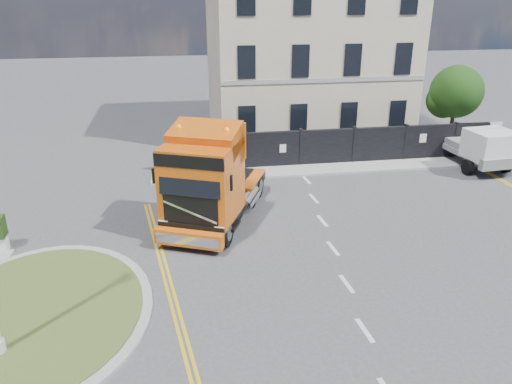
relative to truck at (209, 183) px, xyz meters
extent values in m
plane|color=#424244|center=(1.44, -2.32, -1.88)|extent=(120.00, 120.00, 0.00)
cylinder|color=#989892|center=(-5.56, -5.32, -1.82)|extent=(6.80, 6.80, 0.12)
cylinder|color=#3C4E1F|center=(-5.56, -5.32, -1.74)|extent=(6.20, 6.20, 0.05)
cube|color=black|center=(7.44, 6.68, -0.88)|extent=(18.00, 0.25, 2.00)
cube|color=silver|center=(15.94, 6.68, -0.88)|extent=(2.60, 0.12, 2.00)
cube|color=beige|center=(7.44, 14.18, 3.62)|extent=(12.00, 10.00, 11.00)
cylinder|color=#382619|center=(15.94, 9.68, -0.68)|extent=(0.24, 0.24, 2.40)
sphere|color=black|center=(15.94, 9.68, 1.32)|extent=(3.20, 3.20, 3.20)
sphere|color=black|center=(15.44, 10.08, 0.72)|extent=(2.20, 2.20, 2.20)
cube|color=#989892|center=(7.44, 5.78, -1.82)|extent=(20.00, 1.60, 0.12)
cube|color=black|center=(0.47, 1.08, -1.09)|extent=(4.97, 7.07, 0.47)
cube|color=#D65A0F|center=(-0.26, -0.61, 0.37)|extent=(3.48, 3.54, 2.93)
cube|color=#D65A0F|center=(0.17, 0.40, 1.58)|extent=(2.78, 1.90, 1.47)
cube|color=black|center=(-0.79, -1.84, 0.79)|extent=(2.14, 0.97, 1.10)
cube|color=#D65A0F|center=(-0.93, -2.14, -1.30)|extent=(2.55, 1.38, 0.58)
cylinder|color=black|center=(-1.63, -0.93, -1.33)|extent=(0.74, 1.13, 1.09)
cylinder|color=gray|center=(-1.63, -0.93, -1.33)|extent=(0.58, 0.70, 0.60)
cylinder|color=black|center=(0.44, -1.82, -1.33)|extent=(0.74, 1.13, 1.09)
cylinder|color=gray|center=(0.44, -1.82, -1.33)|extent=(0.58, 0.70, 0.60)
cylinder|color=black|center=(-0.16, 2.48, -1.33)|extent=(0.74, 1.13, 1.09)
cylinder|color=gray|center=(-0.16, 2.48, -1.33)|extent=(0.58, 0.70, 0.60)
cylinder|color=black|center=(1.92, 1.59, -1.33)|extent=(0.74, 1.13, 1.09)
cylinder|color=gray|center=(1.92, 1.59, -1.33)|extent=(0.58, 0.70, 0.60)
cylinder|color=black|center=(0.34, 3.64, -1.33)|extent=(0.74, 1.13, 1.09)
cylinder|color=gray|center=(0.34, 3.64, -1.33)|extent=(0.58, 0.70, 0.60)
cylinder|color=black|center=(2.42, 2.74, -1.33)|extent=(0.74, 1.13, 1.09)
cylinder|color=gray|center=(2.42, 2.74, -1.33)|extent=(0.58, 0.70, 0.60)
cube|color=slate|center=(14.84, 5.68, -1.08)|extent=(2.59, 5.64, 0.29)
cube|color=silver|center=(14.84, 3.96, -0.33)|extent=(2.33, 2.22, 1.49)
cylinder|color=black|center=(13.76, 3.96, -1.48)|extent=(0.29, 0.80, 0.80)
cylinder|color=black|center=(15.93, 3.96, -1.48)|extent=(0.29, 0.80, 0.80)
cylinder|color=black|center=(13.76, 7.39, -1.48)|extent=(0.29, 0.80, 0.80)
cylinder|color=black|center=(15.93, 7.39, -1.48)|extent=(0.29, 0.80, 0.80)
camera|label=1|loc=(-1.12, -18.51, 7.10)|focal=35.00mm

